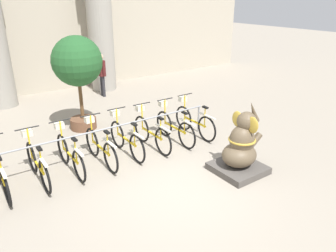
% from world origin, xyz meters
% --- Properties ---
extents(ground_plane, '(60.00, 60.00, 0.00)m').
position_xyz_m(ground_plane, '(0.00, 0.00, 0.00)').
color(ground_plane, gray).
extents(building_facade, '(20.00, 0.20, 6.00)m').
position_xyz_m(building_facade, '(0.00, 8.60, 3.00)').
color(building_facade, '#B2A893').
rests_on(building_facade, ground_plane).
extents(column_right, '(1.20, 1.20, 5.16)m').
position_xyz_m(column_right, '(1.91, 7.60, 2.62)').
color(column_right, gray).
rests_on(column_right, ground_plane).
extents(bike_rack, '(6.15, 0.05, 0.77)m').
position_xyz_m(bike_rack, '(-0.85, 1.95, 0.65)').
color(bike_rack, gray).
rests_on(bike_rack, ground_plane).
extents(bicycle_1, '(0.48, 1.70, 1.06)m').
position_xyz_m(bicycle_1, '(-2.93, 1.82, 0.42)').
color(bicycle_1, black).
rests_on(bicycle_1, ground_plane).
extents(bicycle_2, '(0.48, 1.70, 1.06)m').
position_xyz_m(bicycle_2, '(-2.24, 1.81, 0.42)').
color(bicycle_2, black).
rests_on(bicycle_2, ground_plane).
extents(bicycle_3, '(0.48, 1.70, 1.06)m').
position_xyz_m(bicycle_3, '(-1.54, 1.84, 0.42)').
color(bicycle_3, black).
rests_on(bicycle_3, ground_plane).
extents(bicycle_4, '(0.48, 1.70, 1.06)m').
position_xyz_m(bicycle_4, '(-0.85, 1.80, 0.42)').
color(bicycle_4, black).
rests_on(bicycle_4, ground_plane).
extents(bicycle_5, '(0.48, 1.70, 1.06)m').
position_xyz_m(bicycle_5, '(-0.16, 1.87, 0.42)').
color(bicycle_5, black).
rests_on(bicycle_5, ground_plane).
extents(bicycle_6, '(0.48, 1.70, 1.06)m').
position_xyz_m(bicycle_6, '(0.54, 1.84, 0.42)').
color(bicycle_6, black).
rests_on(bicycle_6, ground_plane).
extents(bicycle_7, '(0.48, 1.70, 1.06)m').
position_xyz_m(bicycle_7, '(1.23, 1.81, 0.42)').
color(bicycle_7, black).
rests_on(bicycle_7, ground_plane).
extents(bicycle_8, '(0.48, 1.70, 1.06)m').
position_xyz_m(bicycle_8, '(1.92, 1.85, 0.42)').
color(bicycle_8, black).
rests_on(bicycle_8, ground_plane).
extents(elephant_statue, '(1.02, 1.02, 1.59)m').
position_xyz_m(elephant_statue, '(1.49, -0.27, 0.54)').
color(elephant_statue, '#4C4742').
rests_on(elephant_statue, ground_plane).
extents(person_pedestrian, '(0.21, 0.47, 1.59)m').
position_xyz_m(person_pedestrian, '(1.44, 6.69, 0.95)').
color(person_pedestrian, '#28282D').
rests_on(person_pedestrian, ground_plane).
extents(potted_tree, '(1.36, 1.36, 2.63)m').
position_xyz_m(potted_tree, '(-0.39, 4.05, 1.83)').
color(potted_tree, brown).
rests_on(potted_tree, ground_plane).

